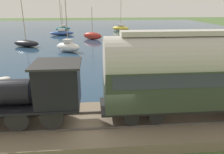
# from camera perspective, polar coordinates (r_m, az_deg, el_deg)

# --- Properties ---
(ground_plane) EXTENTS (200.00, 200.00, 0.00)m
(ground_plane) POSITION_cam_1_polar(r_m,az_deg,el_deg) (11.82, -1.24, -14.57)
(ground_plane) COLOR #476033
(harbor_water) EXTENTS (80.00, 80.00, 0.01)m
(harbor_water) POSITION_cam_1_polar(r_m,az_deg,el_deg) (53.35, -4.54, 11.58)
(harbor_water) COLOR navy
(harbor_water) RESTS_ON ground
(rail_embankment) EXTENTS (4.69, 56.00, 0.67)m
(rail_embankment) POSITION_cam_1_polar(r_m,az_deg,el_deg) (12.04, -1.40, -12.34)
(rail_embankment) COLOR #756651
(rail_embankment) RESTS_ON ground
(steam_locomotive) EXTENTS (2.30, 6.48, 3.70)m
(steam_locomotive) POSITION_cam_1_polar(r_m,az_deg,el_deg) (11.50, -20.65, -3.17)
(steam_locomotive) COLOR black
(steam_locomotive) RESTS_ON rail_embankment
(passenger_coach) EXTENTS (2.38, 10.00, 4.58)m
(passenger_coach) POSITION_cam_1_polar(r_m,az_deg,el_deg) (12.06, 21.31, 1.50)
(passenger_coach) COLOR black
(passenger_coach) RESTS_ON rail_embankment
(sailboat_white) EXTENTS (3.27, 4.05, 9.50)m
(sailboat_white) POSITION_cam_1_polar(r_m,az_deg,el_deg) (31.62, -11.40, 7.84)
(sailboat_white) COLOR white
(sailboat_white) RESTS_ON harbor_water
(sailboat_blue) EXTENTS (2.18, 5.21, 9.37)m
(sailboat_blue) POSITION_cam_1_polar(r_m,az_deg,el_deg) (49.19, -12.99, 11.23)
(sailboat_blue) COLOR #335199
(sailboat_blue) RESTS_ON harbor_water
(sailboat_yellow) EXTENTS (3.81, 4.58, 7.77)m
(sailboat_yellow) POSITION_cam_1_polar(r_m,az_deg,el_deg) (55.90, 2.27, 12.64)
(sailboat_yellow) COLOR gold
(sailboat_yellow) RESTS_ON harbor_water
(sailboat_black) EXTENTS (3.16, 4.68, 7.38)m
(sailboat_black) POSITION_cam_1_polar(r_m,az_deg,el_deg) (37.36, -21.48, 8.23)
(sailboat_black) COLOR black
(sailboat_black) RESTS_ON harbor_water
(sailboat_teal) EXTENTS (3.22, 4.18, 6.35)m
(sailboat_teal) POSITION_cam_1_polar(r_m,az_deg,el_deg) (58.14, -12.71, 12.31)
(sailboat_teal) COLOR #1E707A
(sailboat_teal) RESTS_ON harbor_water
(sailboat_red) EXTENTS (3.09, 3.94, 5.89)m
(sailboat_red) POSITION_cam_1_polar(r_m,az_deg,el_deg) (42.31, -5.12, 10.69)
(sailboat_red) COLOR #B72D23
(sailboat_red) RESTS_ON harbor_water
(rowboat_near_shore) EXTENTS (1.81, 2.07, 0.54)m
(rowboat_near_shore) POSITION_cam_1_polar(r_m,az_deg,el_deg) (19.35, 3.49, -0.09)
(rowboat_near_shore) COLOR beige
(rowboat_near_shore) RESTS_ON harbor_water
(rowboat_far_out) EXTENTS (1.67, 2.13, 0.32)m
(rowboat_far_out) POSITION_cam_1_polar(r_m,az_deg,el_deg) (18.50, 21.26, -2.63)
(rowboat_far_out) COLOR beige
(rowboat_far_out) RESTS_ON harbor_water
(rowboat_mid_harbor) EXTENTS (1.99, 2.46, 0.53)m
(rowboat_mid_harbor) POSITION_cam_1_polar(r_m,az_deg,el_deg) (23.35, -16.31, 2.45)
(rowboat_mid_harbor) COLOR #B7B2A3
(rowboat_mid_harbor) RESTS_ON harbor_water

